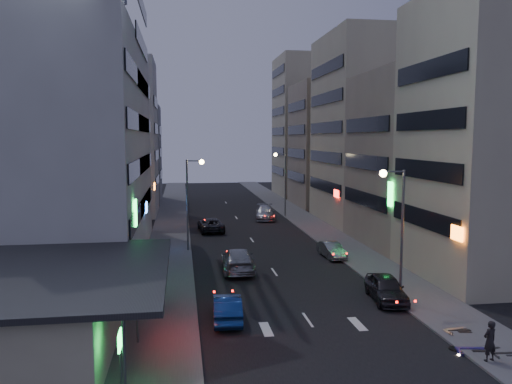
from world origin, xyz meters
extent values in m
plane|color=black|center=(0.00, 0.00, 0.00)|extent=(180.00, 180.00, 0.00)
cube|color=#4C4C4F|center=(-8.00, 30.00, 0.06)|extent=(4.00, 120.00, 0.12)
cube|color=#4C4C4F|center=(8.00, 30.00, 0.06)|extent=(4.00, 120.00, 0.12)
cube|color=#B7B18F|center=(-14.00, 2.00, 1.80)|extent=(8.00, 12.00, 3.60)
cube|color=black|center=(-13.00, 2.00, 3.75)|extent=(11.00, 13.00, 0.25)
cube|color=black|center=(-8.90, 2.00, 3.10)|extent=(0.12, 4.00, 0.90)
cube|color=#FF1E14|center=(-8.82, 2.00, 3.10)|extent=(0.04, 3.70, 0.70)
cube|color=beige|center=(-17.00, 20.00, 9.00)|extent=(14.00, 24.00, 18.00)
cube|color=#B7B18F|center=(15.00, 10.50, 10.00)|extent=(10.00, 11.00, 20.00)
cube|color=tan|center=(15.50, 22.00, 8.00)|extent=(11.00, 12.00, 16.00)
cube|color=#B7B18F|center=(15.00, 35.00, 11.00)|extent=(10.00, 14.00, 22.00)
cube|color=beige|center=(-15.50, 45.00, 10.00)|extent=(11.00, 10.00, 20.00)
cube|color=gray|center=(-16.00, 58.00, 7.50)|extent=(12.00, 10.00, 15.00)
cube|color=tan|center=(15.50, 50.00, 9.00)|extent=(11.00, 12.00, 18.00)
cube|color=#B7B18F|center=(16.00, 64.00, 12.00)|extent=(12.00, 12.00, 24.00)
cylinder|color=#595B60|center=(6.30, 6.00, 4.12)|extent=(0.16, 0.16, 8.00)
cylinder|color=#595B60|center=(5.60, 6.00, 8.02)|extent=(1.40, 0.10, 0.10)
sphere|color=#FFD88C|center=(5.00, 6.00, 7.92)|extent=(0.44, 0.44, 0.44)
cylinder|color=#595B60|center=(-6.30, 22.00, 4.12)|extent=(0.16, 0.16, 8.00)
cylinder|color=#595B60|center=(-5.60, 22.00, 8.02)|extent=(1.40, 0.10, 0.10)
sphere|color=#FFD88C|center=(-5.00, 22.00, 7.92)|extent=(0.44, 0.44, 0.44)
cylinder|color=#595B60|center=(6.30, 40.00, 4.12)|extent=(0.16, 0.16, 8.00)
cylinder|color=#595B60|center=(5.60, 40.00, 8.02)|extent=(1.40, 0.10, 0.10)
sphere|color=#FFD88C|center=(5.00, 40.00, 7.92)|extent=(0.44, 0.44, 0.44)
imported|color=#29292E|center=(5.60, 6.50, 0.79)|extent=(2.42, 4.85, 1.59)
imported|color=gray|center=(5.60, 17.78, 0.65)|extent=(1.61, 4.00, 1.29)
imported|color=#26252A|center=(-3.73, 31.12, 0.74)|extent=(2.81, 5.48, 1.48)
imported|color=#A4A7AC|center=(3.42, 38.28, 0.82)|extent=(3.07, 5.94, 1.65)
imported|color=navy|center=(-4.40, 4.64, 0.72)|extent=(1.73, 4.41, 1.43)
imported|color=#909498|center=(-2.66, 14.74, 0.85)|extent=(2.63, 5.94, 1.69)
imported|color=black|center=(6.64, -2.41, 1.04)|extent=(0.76, 0.58, 1.84)
camera|label=1|loc=(-6.78, -21.88, 9.98)|focal=35.00mm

